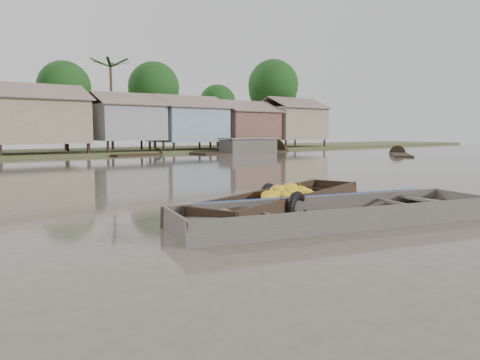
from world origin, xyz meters
TOP-DOWN VIEW (x-y plane):
  - ground at (0.00, 0.00)m, footprint 120.00×120.00m
  - riverbank at (3.03, 31.86)m, footprint 120.00×12.47m
  - banana_boat at (0.81, 1.01)m, footprint 6.34×3.36m
  - viewer_boat at (0.70, -0.79)m, footprint 7.46×3.65m
  - distant_boats at (13.06, 24.27)m, footprint 49.62×16.25m

SIDE VIEW (x-z plane):
  - ground at x=0.00m, z-range 0.00..0.00m
  - viewer_boat at x=0.70m, z-range -0.24..0.34m
  - banana_boat at x=0.81m, z-range -0.25..0.62m
  - distant_boats at x=13.06m, z-range -0.50..0.88m
  - riverbank at x=3.03m, z-range -2.04..8.18m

